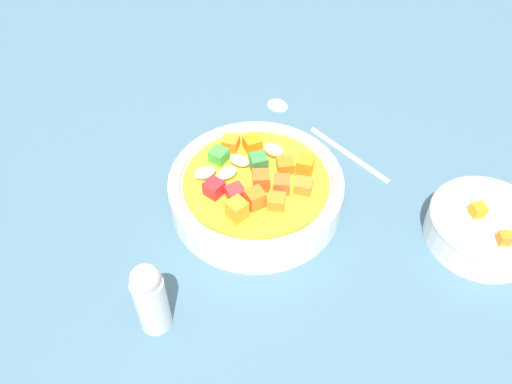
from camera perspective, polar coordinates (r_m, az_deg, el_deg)
ground_plane at (r=61.47cm, az=0.00°, el=-2.01°), size 140.00×140.00×2.00cm
soup_bowl_main at (r=58.81cm, az=-0.01°, el=0.27°), size 19.06×19.06×6.12cm
spoon at (r=70.61cm, az=5.51°, el=7.20°), size 9.45×19.85×0.87cm
side_bowl_small at (r=61.05cm, az=23.08°, el=-3.39°), size 11.89×11.89×4.39cm
pepper_shaker at (r=49.39cm, az=-11.18°, el=-10.93°), size 2.97×2.97×8.60cm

